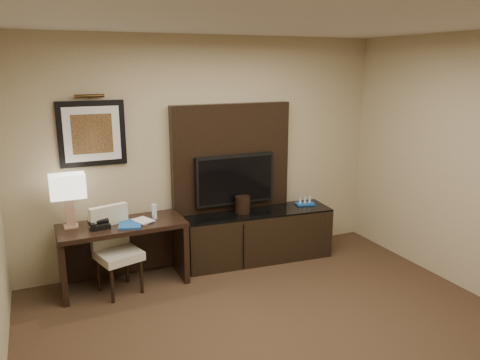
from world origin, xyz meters
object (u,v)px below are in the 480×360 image
minibar_tray (305,201)px  tv (235,179)px  table_lamp (69,199)px  desk (124,255)px  ice_bucket (243,204)px  water_bottle (154,211)px  desk_chair (119,254)px  desk_phone (100,224)px  credenza (258,235)px

minibar_tray → tv: bearing=171.8°
tv → table_lamp: size_ratio=1.63×
desk → ice_bucket: size_ratio=6.50×
desk → tv: 1.56m
water_bottle → minibar_tray: (1.95, 0.03, -0.13)m
minibar_tray → table_lamp: bearing=179.0°
desk_chair → table_lamp: 0.77m
tv → water_bottle: size_ratio=6.10×
minibar_tray → desk: bearing=-178.6°
desk_chair → minibar_tray: size_ratio=3.69×
tv → minibar_tray: bearing=-8.2°
desk_chair → water_bottle: water_bottle is taller
table_lamp → minibar_tray: table_lamp is taller
table_lamp → tv: bearing=2.5°
tv → water_bottle: 1.07m
table_lamp → desk_phone: table_lamp is taller
desk_chair → ice_bucket: (1.53, 0.23, 0.29)m
desk_phone → water_bottle: size_ratio=1.15×
credenza → table_lamp: bearing=-176.7°
table_lamp → water_bottle: table_lamp is taller
desk_phone → credenza: bearing=-3.8°
desk_chair → desk_phone: bearing=129.3°
desk_phone → minibar_tray: desk_phone is taller
table_lamp → minibar_tray: size_ratio=2.62×
ice_bucket → minibar_tray: 0.87m
table_lamp → desk_phone: size_ratio=3.25×
tv → desk_chair: bearing=-167.0°
water_bottle → ice_bucket: size_ratio=0.80×
ice_bucket → table_lamp: bearing=179.1°
credenza → desk_chair: desk_chair is taller
desk → ice_bucket: (1.45, 0.08, 0.37)m
desk_chair → minibar_tray: (2.40, 0.21, 0.23)m
desk → table_lamp: bearing=166.6°
credenza → water_bottle: size_ratio=11.06×
tv → minibar_tray: 0.99m
desk_phone → minibar_tray: (2.55, 0.10, -0.09)m
credenza → table_lamp: 2.26m
water_bottle → desk_phone: bearing=-173.1°
credenza → desk: bearing=-173.5°
credenza → desk_chair: (-1.72, -0.20, 0.12)m
desk_chair → table_lamp: size_ratio=1.41×
table_lamp → ice_bucket: size_ratio=3.00×
credenza → tv: tv is taller
credenza → ice_bucket: ice_bucket is taller
table_lamp → ice_bucket: 1.98m
tv → water_bottle: tv is taller
ice_bucket → desk_phone: bearing=-175.9°
water_bottle → desk: bearing=-175.4°
table_lamp → desk_phone: bearing=-28.9°
desk → tv: tv is taller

